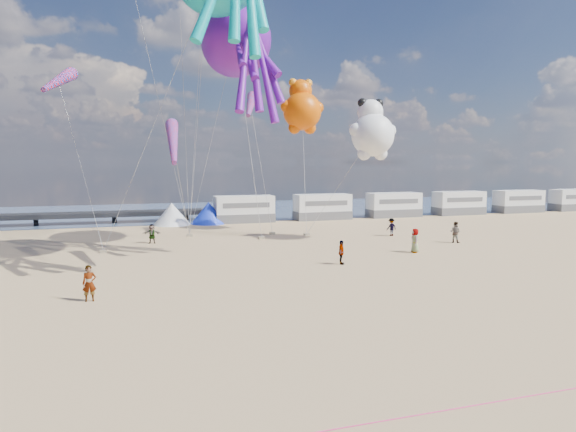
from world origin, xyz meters
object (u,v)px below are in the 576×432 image
object	(u,v)px
motorhome_0	(244,209)
tent_white	(172,214)
motorhome_1	(322,207)
tent_blue	(209,213)
motorhome_3	(459,203)
motorhome_4	(519,201)
sandbag_a	(104,251)
beachgoer_1	(455,232)
kite_octopus_purple	(236,42)
kite_panda	(373,135)
windsock_left	(58,81)
sandbag_c	(307,234)
beachgoer_3	(341,252)
sandbag_d	(272,233)
motorhome_5	(573,200)
beachgoer_0	(415,241)
sandbag_b	(262,238)
motorhome_2	(394,205)
sandbag_e	(190,235)
standing_person	(89,283)
beachgoer_4	(152,234)
windsock_right	(173,142)
kite_teddy_orange	(302,111)
beachgoer_2	(391,227)
windsock_mid	(250,105)

from	to	relation	value
motorhome_0	tent_white	xyz separation A→B (m)	(-8.00, 0.00, -0.30)
motorhome_1	tent_blue	xyz separation A→B (m)	(-13.50, 0.00, -0.30)
motorhome_3	motorhome_4	bearing A→B (deg)	0.00
motorhome_0	sandbag_a	distance (m)	21.58
beachgoer_1	kite_octopus_purple	xyz separation A→B (m)	(-17.58, 5.13, 15.49)
kite_panda	windsock_left	size ratio (longest dim) A/B	1.00
motorhome_3	sandbag_c	distance (m)	28.15
beachgoer_3	kite_panda	bearing A→B (deg)	-7.74
motorhome_0	sandbag_d	distance (m)	10.63
motorhome_5	sandbag_c	xyz separation A→B (m)	(-44.35, -12.16, -1.39)
beachgoer_0	beachgoer_1	distance (m)	6.56
beachgoer_3	sandbag_b	distance (m)	12.83
motorhome_2	sandbag_e	xyz separation A→B (m)	(-26.27, -9.51, -1.39)
motorhome_5	tent_blue	xyz separation A→B (m)	(-51.50, 0.00, -0.30)
motorhome_2	standing_person	distance (m)	45.13
motorhome_0	motorhome_3	size ratio (longest dim) A/B	1.00
beachgoer_4	kite_octopus_purple	distance (m)	17.16
sandbag_b	beachgoer_4	bearing A→B (deg)	177.44
tent_blue	beachgoer_1	distance (m)	26.62
sandbag_a	windsock_right	xyz separation A→B (m)	(4.76, -5.94, 7.95)
motorhome_2	kite_teddy_orange	bearing A→B (deg)	-149.35
windsock_left	motorhome_0	bearing A→B (deg)	49.07
motorhome_4	kite_panda	xyz separation A→B (m)	(-30.58, -16.74, 7.57)
motorhome_3	kite_octopus_purple	distance (m)	38.59
tent_blue	kite_teddy_orange	xyz separation A→B (m)	(7.78, -9.02, 10.45)
beachgoer_2	beachgoer_4	xyz separation A→B (m)	(-21.29, 2.19, -0.00)
tent_blue	motorhome_4	bearing A→B (deg)	0.00
standing_person	beachgoer_0	xyz separation A→B (m)	(22.49, 7.10, 0.02)
beachgoer_1	sandbag_c	bearing A→B (deg)	19.70
motorhome_1	motorhome_3	bearing A→B (deg)	0.00
sandbag_c	windsock_right	xyz separation A→B (m)	(-12.83, -9.76, 7.95)
motorhome_3	kite_teddy_orange	world-z (taller)	kite_teddy_orange
beachgoer_3	sandbag_d	world-z (taller)	beachgoer_3
motorhome_1	tent_blue	world-z (taller)	motorhome_1
windsock_mid	motorhome_1	bearing A→B (deg)	61.37
sandbag_a	windsock_left	size ratio (longest dim) A/B	0.08
beachgoer_2	sandbag_e	size ratio (longest dim) A/B	3.26
motorhome_4	beachgoer_0	world-z (taller)	motorhome_4
tent_blue	tent_white	bearing A→B (deg)	180.00
sandbag_b	sandbag_d	bearing A→B (deg)	54.56
motorhome_3	sandbag_a	bearing A→B (deg)	-159.59
beachgoer_4	windsock_mid	bearing A→B (deg)	25.91
motorhome_1	windsock_mid	xyz separation A→B (m)	(-11.17, -10.35, 10.40)
motorhome_2	kite_panda	bearing A→B (deg)	-124.66
motorhome_2	tent_white	bearing A→B (deg)	180.00
tent_blue	beachgoer_0	bearing A→B (deg)	-62.66
motorhome_3	windsock_left	distance (m)	48.90
sandbag_a	sandbag_b	bearing A→B (deg)	13.31
sandbag_b	motorhome_1	bearing A→B (deg)	49.87
beachgoer_2	motorhome_2	bearing A→B (deg)	-130.73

